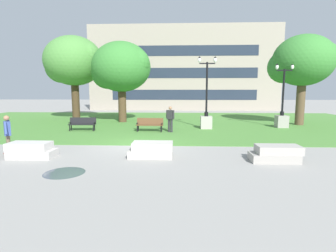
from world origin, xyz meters
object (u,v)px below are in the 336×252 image
at_px(concrete_block_left, 152,150).
at_px(person_skateboarder, 8,133).
at_px(concrete_block_center, 31,150).
at_px(park_bench_near_left, 83,123).
at_px(lamp_post_center, 282,115).
at_px(skateboard, 17,152).
at_px(lamp_post_right, 206,114).
at_px(concrete_block_right, 276,154).
at_px(person_bystander_near_lawn, 170,118).
at_px(park_bench_near_right, 150,124).

height_order(concrete_block_left, person_skateboarder, person_skateboarder).
bearing_deg(person_skateboarder, concrete_block_center, -17.45).
relative_size(park_bench_near_left, lamp_post_center, 0.39).
xyz_separation_m(skateboard, park_bench_near_left, (0.42, 6.73, 0.45)).
bearing_deg(concrete_block_left, park_bench_near_left, 128.23).
relative_size(concrete_block_left, lamp_post_center, 0.39).
distance_m(concrete_block_center, concrete_block_left, 4.97).
bearing_deg(concrete_block_left, lamp_post_right, 69.84).
relative_size(concrete_block_right, person_bystander_near_lawn, 1.10).
bearing_deg(park_bench_near_left, lamp_post_center, 8.84).
xyz_separation_m(concrete_block_left, person_skateboarder, (-6.16, 0.11, 0.66)).
relative_size(concrete_block_left, concrete_block_right, 0.96).
xyz_separation_m(skateboard, person_bystander_near_lawn, (6.48, 6.37, 0.90)).
bearing_deg(lamp_post_center, person_bystander_near_lawn, -162.57).
bearing_deg(concrete_block_center, skateboard, 151.15).
bearing_deg(lamp_post_center, park_bench_near_right, -166.09).
height_order(concrete_block_center, lamp_post_center, lamp_post_center).
height_order(person_skateboarder, person_bystander_near_lawn, person_bystander_near_lawn).
height_order(concrete_block_right, lamp_post_center, lamp_post_center).
xyz_separation_m(skateboard, park_bench_near_right, (5.09, 6.57, 0.45)).
xyz_separation_m(concrete_block_center, person_skateboarder, (-1.20, 0.38, 0.66)).
xyz_separation_m(person_skateboarder, person_bystander_near_lawn, (6.71, 6.53, 0.02)).
xyz_separation_m(person_skateboarder, skateboard, (0.23, 0.16, -0.88)).
height_order(skateboard, park_bench_near_left, park_bench_near_left).
relative_size(concrete_block_left, person_bystander_near_lawn, 1.06).
bearing_deg(park_bench_near_right, concrete_block_right, -51.76).
distance_m(park_bench_near_left, person_bystander_near_lawn, 6.08).
height_order(lamp_post_right, person_bystander_near_lawn, lamp_post_right).
xyz_separation_m(park_bench_near_right, lamp_post_right, (3.94, 1.58, 0.52)).
height_order(person_skateboarder, park_bench_near_left, person_skateboarder).
relative_size(skateboard, person_bystander_near_lawn, 0.55).
bearing_deg(concrete_block_center, person_skateboarder, 162.55).
distance_m(lamp_post_right, lamp_post_center, 5.76).
relative_size(person_skateboarder, lamp_post_right, 0.33).
relative_size(person_skateboarder, person_bystander_near_lawn, 1.00).
xyz_separation_m(lamp_post_right, lamp_post_center, (5.71, 0.81, -0.07)).
bearing_deg(concrete_block_center, concrete_block_right, -1.10).
bearing_deg(concrete_block_left, person_skateboarder, 179.02).
relative_size(concrete_block_left, person_skateboarder, 1.06).
relative_size(person_skateboarder, lamp_post_center, 0.36).
bearing_deg(concrete_block_center, lamp_post_center, 34.62).
xyz_separation_m(skateboard, lamp_post_right, (9.03, 8.15, 0.97)).
relative_size(concrete_block_center, concrete_block_right, 0.98).
bearing_deg(park_bench_near_right, concrete_block_left, -82.92).
distance_m(concrete_block_center, park_bench_near_left, 7.30).
height_order(park_bench_near_left, person_bystander_near_lawn, person_bystander_near_lawn).
bearing_deg(skateboard, lamp_post_center, 31.30).
distance_m(concrete_block_right, person_bystander_near_lawn, 8.36).
bearing_deg(concrete_block_right, lamp_post_right, 101.54).
distance_m(concrete_block_left, park_bench_near_right, 6.89).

